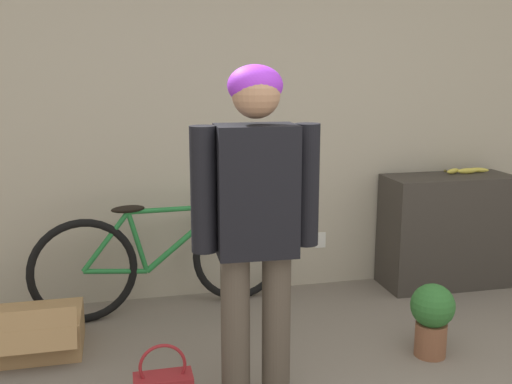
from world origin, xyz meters
TOP-DOWN VIEW (x-y plane):
  - wall_back at (0.00, 2.76)m, footprint 8.00×0.07m
  - side_shelf at (1.48, 2.50)m, footprint 0.97×0.41m
  - person at (-0.33, 1.15)m, footprint 0.60×0.25m
  - bicycle at (-0.65, 2.48)m, footprint 1.77×0.46m
  - banana at (1.65, 2.57)m, footprint 0.37×0.10m
  - cardboard_box at (-1.45, 2.05)m, footprint 0.52×0.52m
  - potted_plant at (0.79, 1.46)m, footprint 0.25×0.25m

SIDE VIEW (x-z plane):
  - cardboard_box at x=-1.45m, z-range -0.04..0.27m
  - potted_plant at x=0.79m, z-range 0.03..0.47m
  - bicycle at x=-0.65m, z-range -0.02..0.76m
  - side_shelf at x=1.48m, z-range 0.00..0.85m
  - banana at x=1.65m, z-range 0.85..0.89m
  - person at x=-0.33m, z-range 0.17..1.83m
  - wall_back at x=0.00m, z-range 0.00..2.60m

